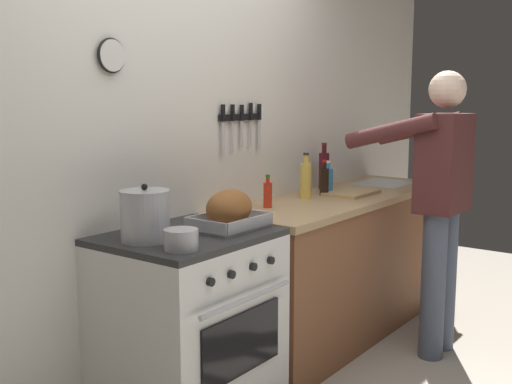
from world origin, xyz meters
The scene contains 13 objects.
wall_back centered at (0.00, 1.35, 1.30)m, with size 6.00×0.13×2.60m.
counter_block centered at (1.21, 0.99, 0.46)m, with size 2.03×0.65×0.90m.
stove centered at (-0.22, 0.99, 0.45)m, with size 0.76×0.67×0.90m.
person_cook centered at (1.24, 0.36, 0.95)m, with size 0.51×0.63×1.66m.
roasting_pan centered at (-0.03, 0.90, 0.99)m, with size 0.35×0.26×0.19m.
stock_pot centered at (-0.44, 1.03, 1.01)m, with size 0.21×0.21×0.25m.
saucepan centered at (-0.46, 0.80, 0.94)m, with size 0.14×0.14×0.09m.
cutting_board centered at (1.25, 0.94, 0.91)m, with size 0.36×0.24×0.02m, color tan.
bottle_wine_red centered at (1.35, 1.20, 1.03)m, with size 0.07×0.07×0.31m.
bottle_dish_soap centered at (1.21, 1.09, 0.99)m, with size 0.07×0.07×0.21m.
bottle_soy_sauce centered at (1.12, 1.06, 0.99)m, with size 0.06×0.06×0.22m.
bottle_cooking_oil centered at (0.93, 1.08, 1.02)m, with size 0.07×0.07×0.28m.
bottle_hot_sauce centered at (0.55, 1.09, 0.98)m, with size 0.05×0.05×0.19m.
Camera 1 is at (-2.27, -0.93, 1.51)m, focal length 44.09 mm.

